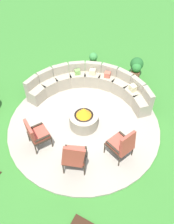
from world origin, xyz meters
name	(u,v)px	position (x,y,z in m)	size (l,w,h in m)	color
ground_plane	(84,126)	(0.00, 0.00, 0.00)	(24.00, 24.00, 0.00)	#387A2D
patio_circle	(84,125)	(0.00, 0.00, 0.03)	(4.64, 4.64, 0.06)	#9E9384
fire_pit	(84,119)	(0.00, 0.00, 0.35)	(0.88, 0.88, 0.73)	#9E937F
curved_stone_bench	(91,85)	(-0.49, 1.40, 0.39)	(3.85, 2.24, 0.84)	#9E937F
lounge_chair_front_left	(36,133)	(-0.78, -1.28, 0.60)	(0.74, 0.75, 1.02)	#2D2319
lounge_chair_front_right	(74,156)	(0.52, -1.43, 0.63)	(0.77, 0.79, 1.14)	#2D2319
lounge_chair_back_left	(122,144)	(1.43, -0.50, 0.61)	(0.78, 0.74, 1.06)	#2D2319
potted_plant_1	(136,71)	(0.54, 2.91, 0.35)	(0.35, 0.35, 0.67)	brown
potted_plant_2	(136,66)	(0.49, 3.07, 0.43)	(0.48, 0.48, 0.76)	#A89E8E
potted_plant_4	(93,59)	(-1.14, 2.79, 0.35)	(0.32, 0.32, 0.62)	#A89E8E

